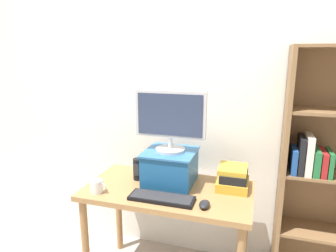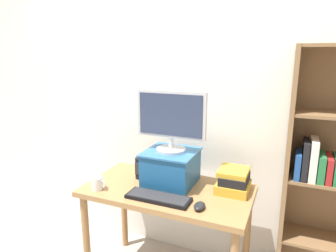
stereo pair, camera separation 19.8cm
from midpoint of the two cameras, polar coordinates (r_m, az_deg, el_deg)
name	(u,v)px [view 1 (the left image)]	position (r m, az deg, el deg)	size (l,w,h in m)	color
back_wall	(186,98)	(2.34, 0.94, 5.36)	(7.00, 0.08, 2.60)	silver
desk	(168,202)	(2.13, -2.69, -14.24)	(1.13, 0.61, 0.74)	#9E7042
bookshelf_unit	(327,172)	(2.24, 25.83, -7.99)	(0.63, 0.28, 1.69)	olive
riser_box	(170,166)	(2.11, -2.27, -7.71)	(0.35, 0.35, 0.24)	#195189
computer_monitor	(170,119)	(2.02, -2.37, 1.30)	(0.49, 0.20, 0.42)	#B7B7BA
keyboard	(162,198)	(1.93, -4.23, -13.60)	(0.41, 0.14, 0.02)	black
computer_mouse	(204,204)	(1.84, 3.83, -14.74)	(0.06, 0.10, 0.04)	black
book_stack	(233,178)	(2.08, 9.62, -9.83)	(0.21, 0.23, 0.15)	gold
coffee_mug	(97,186)	(2.08, -16.12, -11.06)	(0.11, 0.08, 0.09)	white
desk_speaker	(138,169)	(2.21, -8.33, -8.18)	(0.07, 0.07, 0.16)	black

